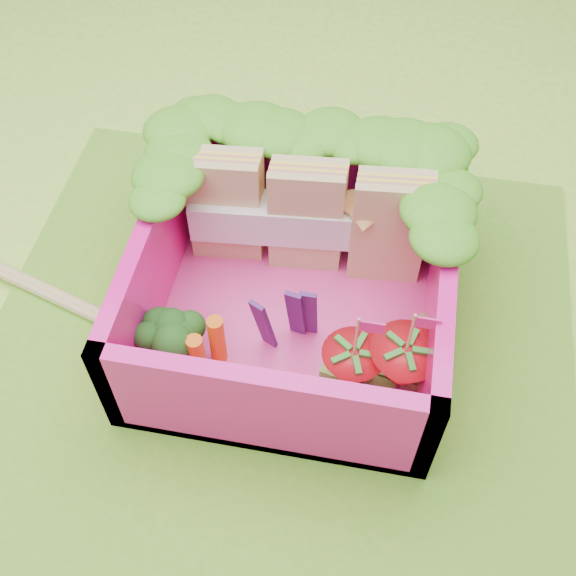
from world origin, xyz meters
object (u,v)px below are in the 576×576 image
Objects in this scene: sandwich_stack at (308,217)px; strawberry_right at (402,368)px; broccoli at (169,332)px; bento_box at (293,285)px; chopsticks at (46,291)px; strawberry_left at (352,369)px.

strawberry_right is (0.49, -0.63, -0.14)m from sandwich_stack.
bento_box is at bearing 32.44° from broccoli.
bento_box is 1.20× the size of sandwich_stack.
strawberry_right reaches higher than chopsticks.
broccoli is 0.77m from chopsticks.
broccoli is 0.66× the size of strawberry_left.
bento_box is at bearing 2.78° from chopsticks.
strawberry_right is at bearing -7.61° from chopsticks.
strawberry_left is at bearing -65.94° from sandwich_stack.
sandwich_stack is (0.01, 0.35, 0.06)m from bento_box.
strawberry_right reaches higher than strawberry_left.
strawberry_left is (0.77, -0.01, -0.05)m from broccoli.
sandwich_stack reaches higher than broccoli.
chopsticks is at bearing 170.09° from strawberry_left.
chopsticks is (-0.70, 0.24, -0.21)m from broccoli.
chopsticks is at bearing 172.39° from strawberry_right.
sandwich_stack is 3.26× the size of broccoli.
chopsticks is at bearing 160.79° from broccoli.
strawberry_left reaches higher than chopsticks.
bento_box is at bearing 133.78° from strawberry_left.
sandwich_stack is 0.52× the size of chopsticks.
strawberry_left is 0.24× the size of chopsticks.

